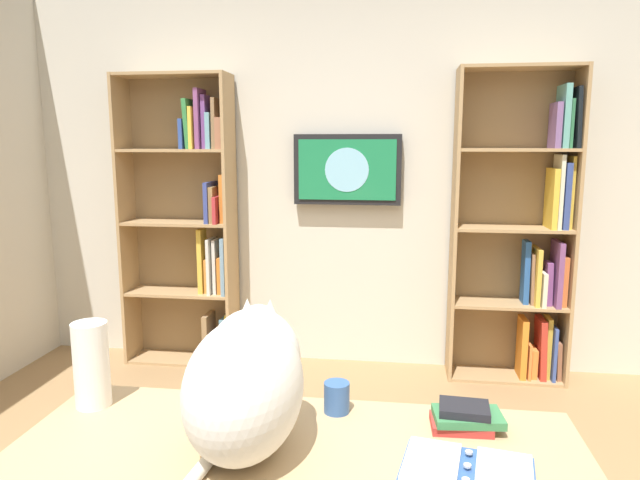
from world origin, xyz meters
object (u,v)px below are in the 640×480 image
object	(u,v)px
paper_towel_roll	(91,364)
open_binder	(467,469)
bookshelf_left	(527,238)
wall_mounted_tv	(347,170)
cat	(248,379)
bookshelf_right	(191,221)
desk_book_stack	(464,417)
coffee_mug	(337,397)

from	to	relation	value
paper_towel_roll	open_binder	bearing A→B (deg)	168.91
bookshelf_left	wall_mounted_tv	xyz separation A→B (m)	(1.18, -0.08, 0.43)
cat	open_binder	distance (m)	0.61
bookshelf_right	paper_towel_roll	distance (m)	2.26
desk_book_stack	open_binder	bearing A→B (deg)	85.68
cat	paper_towel_roll	distance (m)	0.59
desk_book_stack	bookshelf_left	bearing A→B (deg)	-106.01
coffee_mug	open_binder	bearing A→B (deg)	142.26
bookshelf_right	wall_mounted_tv	distance (m)	1.15
bookshelf_left	desk_book_stack	bearing A→B (deg)	73.99
bookshelf_right	open_binder	xyz separation A→B (m)	(-1.63, 2.42, -0.28)
paper_towel_roll	desk_book_stack	xyz separation A→B (m)	(-1.16, -0.01, -0.10)
paper_towel_roll	coffee_mug	bearing A→B (deg)	-175.63
wall_mounted_tv	desk_book_stack	bearing A→B (deg)	103.65
bookshelf_right	desk_book_stack	world-z (taller)	bookshelf_right
bookshelf_right	wall_mounted_tv	xyz separation A→B (m)	(-1.09, -0.08, 0.36)
bookshelf_left	desk_book_stack	xyz separation A→B (m)	(0.63, 2.19, -0.19)
cat	paper_towel_roll	size ratio (longest dim) A/B	2.17
bookshelf_left	bookshelf_right	distance (m)	2.27
bookshelf_right	open_binder	bearing A→B (deg)	123.84
paper_towel_roll	bookshelf_right	bearing A→B (deg)	-77.59
cat	coffee_mug	bearing A→B (deg)	-131.92
coffee_mug	desk_book_stack	size ratio (longest dim) A/B	0.45
bookshelf_left	cat	size ratio (longest dim) A/B	3.42
wall_mounted_tv	open_binder	bearing A→B (deg)	102.06
bookshelf_left	cat	xyz separation A→B (m)	(1.23, 2.38, -0.02)
open_binder	coffee_mug	size ratio (longest dim) A/B	3.78
bookshelf_right	bookshelf_left	bearing A→B (deg)	179.93
bookshelf_left	coffee_mug	world-z (taller)	bookshelf_left
bookshelf_right	open_binder	size ratio (longest dim) A/B	5.57
bookshelf_left	bookshelf_right	bearing A→B (deg)	-0.07
desk_book_stack	coffee_mug	bearing A→B (deg)	-7.97
coffee_mug	cat	bearing A→B (deg)	48.08
bookshelf_left	cat	distance (m)	2.68
paper_towel_roll	desk_book_stack	size ratio (longest dim) A/B	1.29
bookshelf_left	desk_book_stack	world-z (taller)	bookshelf_left
bookshelf_right	desk_book_stack	size ratio (longest dim) A/B	9.56
desk_book_stack	wall_mounted_tv	bearing A→B (deg)	-76.35
bookshelf_right	cat	size ratio (longest dim) A/B	3.40
paper_towel_roll	wall_mounted_tv	bearing A→B (deg)	-104.87
desk_book_stack	paper_towel_roll	bearing A→B (deg)	0.28
bookshelf_left	coffee_mug	distance (m)	2.37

